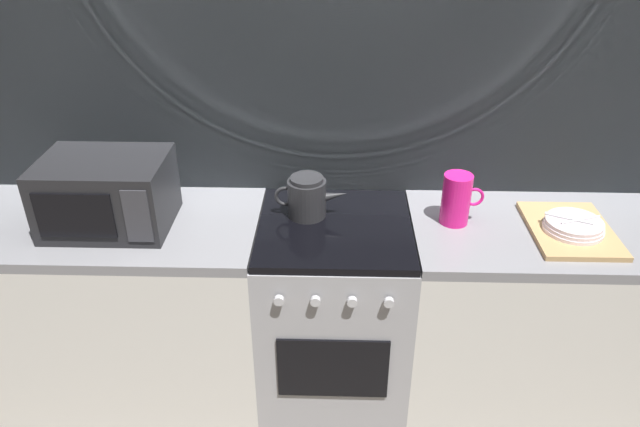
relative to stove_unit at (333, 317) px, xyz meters
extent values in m
plane|color=#6B6054|center=(0.00, 0.00, -0.45)|extent=(8.00, 8.00, 0.00)
cube|color=gray|center=(0.00, 0.33, 0.75)|extent=(3.60, 0.05, 2.40)
cube|color=#A8B2BC|center=(0.00, 0.30, 0.75)|extent=(3.58, 0.01, 2.39)
cube|color=silver|center=(-0.90, 0.00, -0.02)|extent=(1.20, 0.60, 0.86)
cube|color=gray|center=(-0.90, 0.00, 0.43)|extent=(1.20, 0.60, 0.04)
cube|color=#9E9EA3|center=(0.00, 0.00, -0.01)|extent=(0.60, 0.60, 0.87)
cube|color=black|center=(0.00, 0.00, 0.44)|extent=(0.59, 0.59, 0.03)
cube|color=black|center=(0.00, -0.30, 0.00)|extent=(0.42, 0.01, 0.28)
cylinder|color=#B7B7BC|center=(-0.19, -0.32, 0.33)|extent=(0.04, 0.02, 0.04)
cylinder|color=#B7B7BC|center=(-0.06, -0.32, 0.33)|extent=(0.04, 0.02, 0.04)
cylinder|color=#B7B7BC|center=(0.06, -0.32, 0.33)|extent=(0.04, 0.02, 0.04)
cylinder|color=#B7B7BC|center=(0.19, -0.32, 0.33)|extent=(0.04, 0.02, 0.04)
cube|color=silver|center=(0.90, 0.00, -0.02)|extent=(1.20, 0.60, 0.86)
cube|color=gray|center=(0.90, 0.00, 0.43)|extent=(1.20, 0.60, 0.04)
cube|color=black|center=(-0.86, -0.02, 0.59)|extent=(0.46, 0.34, 0.27)
cube|color=black|center=(-0.91, -0.19, 0.59)|extent=(0.28, 0.01, 0.17)
cube|color=#333338|center=(-0.69, -0.19, 0.59)|extent=(0.09, 0.01, 0.21)
cylinder|color=#262628|center=(-0.11, 0.08, 0.53)|extent=(0.15, 0.15, 0.15)
cylinder|color=#262628|center=(-0.11, 0.08, 0.61)|extent=(0.13, 0.13, 0.02)
cone|color=#262628|center=(0.00, 0.08, 0.54)|extent=(0.10, 0.04, 0.05)
torus|color=#262628|center=(-0.20, 0.08, 0.53)|extent=(0.08, 0.01, 0.08)
cylinder|color=#E5197A|center=(0.46, 0.04, 0.55)|extent=(0.11, 0.11, 0.20)
torus|color=#E5197A|center=(0.53, 0.04, 0.56)|extent=(0.08, 0.01, 0.08)
cube|color=tan|center=(0.88, -0.02, 0.46)|extent=(0.30, 0.40, 0.02)
cylinder|color=silver|center=(0.88, -0.04, 0.48)|extent=(0.22, 0.22, 0.01)
cylinder|color=silver|center=(0.88, -0.04, 0.49)|extent=(0.21, 0.21, 0.01)
cylinder|color=silver|center=(0.88, -0.04, 0.51)|extent=(0.21, 0.21, 0.01)
cylinder|color=silver|center=(0.90, -0.04, 0.52)|extent=(0.16, 0.07, 0.01)
cube|color=silver|center=(0.86, -0.03, 0.52)|extent=(0.16, 0.09, 0.00)
camera|label=1|loc=(0.00, -1.96, 1.62)|focal=33.37mm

